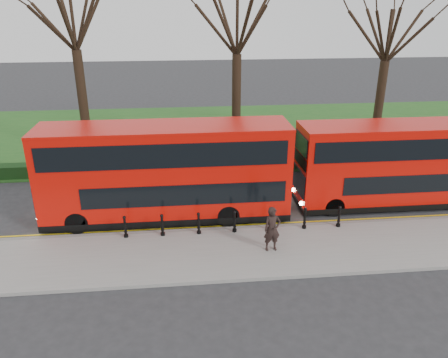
{
  "coord_description": "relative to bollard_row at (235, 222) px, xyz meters",
  "views": [
    {
      "loc": [
        -1.76,
        -18.71,
        10.01
      ],
      "look_at": [
        0.2,
        0.5,
        2.0
      ],
      "focal_mm": 35.0,
      "sensor_mm": 36.0,
      "label": 1
    }
  ],
  "objects": [
    {
      "name": "pedestrian",
      "position": [
        1.36,
        -1.69,
        0.48
      ],
      "size": [
        0.77,
        0.55,
        1.96
      ],
      "primitive_type": "imported",
      "rotation": [
        0.0,
        0.0,
        0.12
      ],
      "color": "black",
      "rests_on": "pavement"
    },
    {
      "name": "pavement",
      "position": [
        -0.49,
        -1.65,
        -0.58
      ],
      "size": [
        60.0,
        4.0,
        0.15
      ],
      "primitive_type": "cube",
      "color": "gray",
      "rests_on": "ground"
    },
    {
      "name": "kerb",
      "position": [
        -0.49,
        0.35,
        -0.58
      ],
      "size": [
        60.0,
        0.25,
        0.16
      ],
      "primitive_type": "cube",
      "color": "slate",
      "rests_on": "ground"
    },
    {
      "name": "hedge",
      "position": [
        -0.49,
        8.15,
        -0.25
      ],
      "size": [
        60.0,
        0.9,
        0.8
      ],
      "primitive_type": "cube",
      "color": "black",
      "rests_on": "ground"
    },
    {
      "name": "grass_verge",
      "position": [
        -0.49,
        16.35,
        -0.62
      ],
      "size": [
        60.0,
        18.0,
        0.06
      ],
      "primitive_type": "cube",
      "color": "#1E511B",
      "rests_on": "ground"
    },
    {
      "name": "tree_right",
      "position": [
        11.51,
        11.35,
        7.46
      ],
      "size": [
        7.14,
        7.14,
        11.15
      ],
      "color": "black",
      "rests_on": "ground"
    },
    {
      "name": "tree_mid",
      "position": [
        1.51,
        11.35,
        8.21
      ],
      "size": [
        7.79,
        7.79,
        12.18
      ],
      "color": "black",
      "rests_on": "ground"
    },
    {
      "name": "bollard_row",
      "position": [
        0.0,
        0.0,
        0.0
      ],
      "size": [
        9.91,
        0.15,
        1.0
      ],
      "color": "black",
      "rests_on": "pavement"
    },
    {
      "name": "bus_rear",
      "position": [
        8.94,
        2.42,
        1.52
      ],
      "size": [
        10.81,
        2.48,
        4.3
      ],
      "color": "red",
      "rests_on": "ground"
    },
    {
      "name": "ground",
      "position": [
        -0.49,
        1.35,
        -0.65
      ],
      "size": [
        120.0,
        120.0,
        0.0
      ],
      "primitive_type": "plane",
      "color": "#28282B",
      "rests_on": "ground"
    },
    {
      "name": "tree_left",
      "position": [
        -8.49,
        11.35,
        8.71
      ],
      "size": [
        8.23,
        8.23,
        12.86
      ],
      "color": "black",
      "rests_on": "ground"
    },
    {
      "name": "yellow_line_outer",
      "position": [
        -0.49,
        0.65,
        -0.64
      ],
      "size": [
        60.0,
        0.1,
        0.01
      ],
      "primitive_type": "cube",
      "color": "yellow",
      "rests_on": "ground"
    },
    {
      "name": "bus_lead",
      "position": [
        -3.05,
        2.05,
        1.69
      ],
      "size": [
        11.68,
        2.68,
        4.65
      ],
      "color": "red",
      "rests_on": "ground"
    },
    {
      "name": "yellow_line_inner",
      "position": [
        -0.49,
        0.85,
        -0.64
      ],
      "size": [
        60.0,
        0.1,
        0.01
      ],
      "primitive_type": "cube",
      "color": "yellow",
      "rests_on": "ground"
    }
  ]
}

